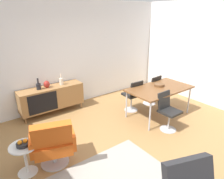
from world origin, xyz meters
TOP-DOWN VIEW (x-y plane):
  - ground_plane at (0.00, 0.00)m, footprint 8.32×8.32m
  - wall_back at (0.00, 2.60)m, footprint 6.80×0.12m
  - wall_right at (3.20, 0.00)m, footprint 0.12×5.60m
  - sideboard at (-0.58, 2.30)m, footprint 1.60×0.45m
  - vase_cobalt at (-0.67, 2.30)m, footprint 0.15×0.15m
  - vase_sculptural_dark at (-0.28, 2.30)m, footprint 0.10×0.10m
  - vase_ceramic_small at (-0.87, 2.30)m, footprint 0.11×0.11m
  - dining_table at (1.51, 0.58)m, footprint 1.60×0.90m
  - wooden_bowl_on_table at (1.60, 0.67)m, footprint 0.26×0.26m
  - dining_chair_front_left at (1.16, 0.02)m, footprint 0.41×0.43m
  - dining_chair_back_right at (1.87, 1.14)m, footprint 0.42×0.45m
  - dining_chair_back_left at (1.16, 1.14)m, footprint 0.42×0.44m
  - lounge_chair_red at (-1.30, 0.39)m, footprint 0.84×0.81m
  - side_table_round at (-1.73, 0.50)m, footprint 0.44×0.44m
  - fruit_bowl at (-1.73, 0.51)m, footprint 0.20×0.20m

SIDE VIEW (x-z plane):
  - ground_plane at x=0.00m, z-range 0.00..0.00m
  - side_table_round at x=-1.73m, z-range 0.06..0.58m
  - sideboard at x=-0.58m, z-range 0.08..0.80m
  - lounge_chair_red at x=-1.30m, z-range -0.01..0.94m
  - dining_chair_front_left at x=1.16m, z-range 0.04..0.90m
  - dining_chair_back_right at x=1.87m, z-range 0.04..0.90m
  - dining_chair_back_left at x=1.16m, z-range 0.04..0.90m
  - fruit_bowl at x=-1.73m, z-range 0.50..0.61m
  - dining_table at x=1.51m, z-range 0.33..1.07m
  - wooden_bowl_on_table at x=1.60m, z-range 0.74..0.80m
  - vase_ceramic_small at x=-0.87m, z-range 0.67..0.95m
  - vase_cobalt at x=-0.67m, z-range 0.72..0.90m
  - vase_sculptural_dark at x=-0.28m, z-range 0.67..0.96m
  - wall_back at x=0.00m, z-range 0.00..2.80m
  - wall_right at x=3.20m, z-range 0.00..2.80m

